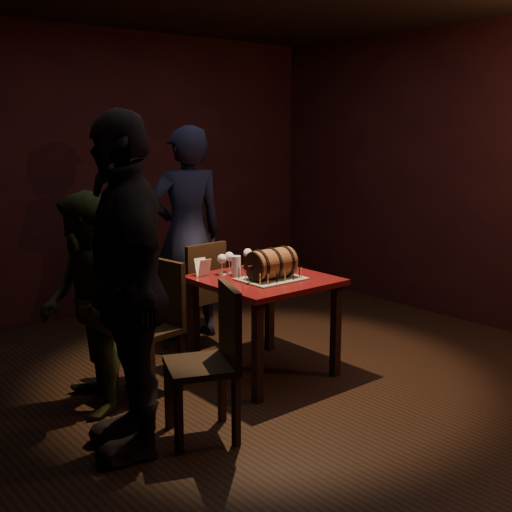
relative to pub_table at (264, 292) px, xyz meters
name	(u,v)px	position (x,y,z in m)	size (l,w,h in m)	color
room_shell	(269,193)	(-0.09, -0.15, 0.76)	(5.04, 5.04, 2.80)	black
pub_table	(264,292)	(0.00, 0.00, 0.00)	(0.90, 0.90, 0.75)	#490C0F
cake_board	(271,279)	(-0.01, -0.09, 0.12)	(0.45, 0.35, 0.01)	gray
barrel_cake	(271,264)	(-0.01, -0.09, 0.23)	(0.40, 0.24, 0.24)	brown
birthday_candles	(271,273)	(-0.01, -0.08, 0.16)	(0.40, 0.30, 0.09)	#ECE38D
wine_glass_left	(222,260)	(-0.19, 0.27, 0.23)	(0.07, 0.07, 0.16)	silver
wine_glass_mid	(229,258)	(-0.09, 0.31, 0.23)	(0.07, 0.07, 0.16)	silver
wine_glass_right	(248,254)	(0.11, 0.33, 0.23)	(0.07, 0.07, 0.16)	silver
pint_of_ale	(236,266)	(-0.12, 0.19, 0.18)	(0.07, 0.07, 0.15)	silver
menu_card	(203,268)	(-0.32, 0.34, 0.17)	(0.10, 0.05, 0.13)	white
chair_back	(199,291)	(-0.10, 0.72, -0.12)	(0.43, 0.43, 0.93)	black
chair_left_rear	(155,318)	(-0.78, 0.27, -0.12)	(0.45, 0.45, 0.93)	black
chair_left_front	(214,353)	(-0.88, -0.58, -0.12)	(0.52, 0.52, 0.93)	black
person_back	(187,234)	(0.05, 1.12, 0.29)	(0.68, 0.45, 1.87)	black
person_left_rear	(86,304)	(-1.31, 0.24, 0.09)	(0.71, 0.55, 1.46)	#32381C
person_left_front	(126,286)	(-1.35, -0.40, 0.33)	(1.14, 0.48, 1.95)	black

